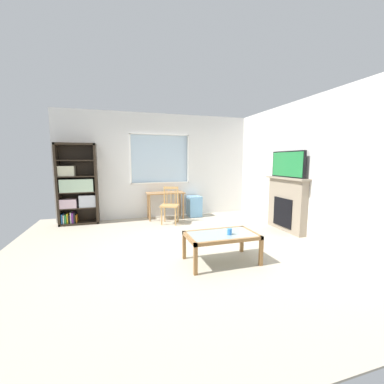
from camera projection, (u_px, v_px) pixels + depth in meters
ground at (182, 246)px, 4.45m from camera, size 6.12×5.99×0.02m
wall_back_with_window at (158, 167)px, 6.64m from camera, size 5.12×0.15×2.78m
wall_right at (303, 168)px, 5.04m from camera, size 0.12×5.19×2.78m
bookshelf at (77, 188)px, 5.88m from camera, size 0.90×0.38×1.95m
desk_under_window at (165, 197)px, 6.45m from camera, size 0.99×0.45×0.71m
wooden_chair at (170, 205)px, 5.98m from camera, size 0.55×0.54×0.90m
plastic_drawer_unit at (194, 206)px, 6.77m from camera, size 0.35×0.40×0.56m
fireplace at (286, 204)px, 5.35m from camera, size 0.26×1.18×1.18m
tv at (288, 164)px, 5.23m from camera, size 0.06×1.01×0.57m
coffee_table at (221, 238)px, 3.69m from camera, size 1.07×0.63×0.45m
sippy_cup at (230, 231)px, 3.64m from camera, size 0.07×0.07×0.09m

